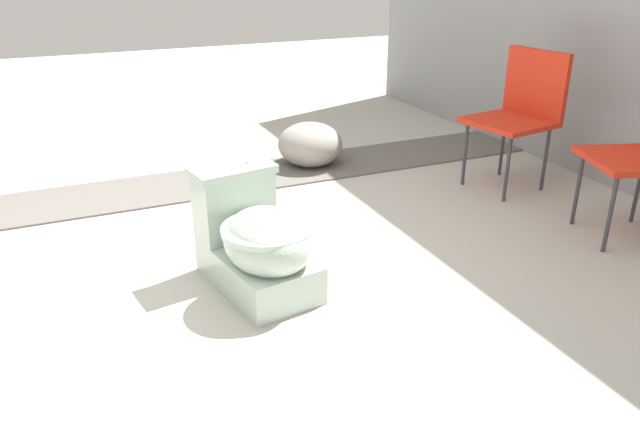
{
  "coord_description": "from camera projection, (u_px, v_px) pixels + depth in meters",
  "views": [
    {
      "loc": [
        2.53,
        -0.44,
        1.4
      ],
      "look_at": [
        0.18,
        0.59,
        0.3
      ],
      "focal_mm": 35.0,
      "sensor_mm": 36.0,
      "label": 1
    }
  ],
  "objects": [
    {
      "name": "folding_chair_left",
      "position": [
        522.0,
        105.0,
        3.79
      ],
      "size": [
        0.51,
        0.51,
        0.83
      ],
      "rotation": [
        0.0,
        0.0,
        -1.41
      ],
      "color": "red",
      "rests_on": "ground"
    },
    {
      "name": "ground_plane",
      "position": [
        186.0,
        280.0,
        2.84
      ],
      "size": [
        14.0,
        14.0,
        0.0
      ],
      "primitive_type": "plane",
      "color": "#B7B2A8"
    },
    {
      "name": "toilet",
      "position": [
        257.0,
        242.0,
        2.71
      ],
      "size": [
        0.68,
        0.48,
        0.52
      ],
      "rotation": [
        0.0,
        0.0,
        0.17
      ],
      "color": "#B2C6B7",
      "rests_on": "ground"
    },
    {
      "name": "gravel_strip",
      "position": [
        222.0,
        180.0,
        4.04
      ],
      "size": [
        0.56,
        8.0,
        0.01
      ],
      "primitive_type": "cube",
      "color": "#605B56",
      "rests_on": "ground"
    },
    {
      "name": "boulder_near",
      "position": [
        310.0,
        144.0,
        4.27
      ],
      "size": [
        0.61,
        0.61,
        0.3
      ],
      "primitive_type": "ellipsoid",
      "rotation": [
        0.0,
        0.0,
        0.58
      ],
      "color": "gray",
      "rests_on": "ground"
    }
  ]
}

